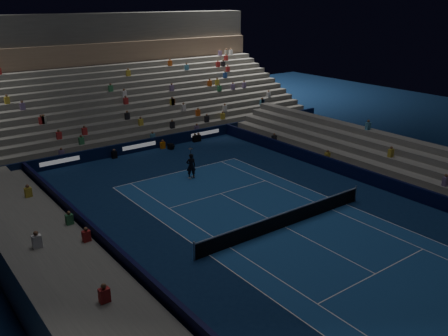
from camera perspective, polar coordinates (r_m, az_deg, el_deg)
The scene contains 11 objects.
ground at distance 28.91m, azimuth 7.20°, elevation -6.94°, with size 90.00×90.00×0.00m, color #0B2045.
court_surface at distance 28.90m, azimuth 7.20°, elevation -6.93°, with size 10.97×23.77×0.01m, color navy.
sponsor_barrier_far at distance 42.96m, azimuth -10.05°, elevation 2.58°, with size 44.00×0.25×1.00m, color black.
sponsor_barrier_east at distance 35.65m, azimuth 18.59°, elevation -1.73°, with size 0.25×37.00×1.00m, color black.
sponsor_barrier_west at distance 23.72m, azimuth -10.35°, elevation -12.08°, with size 0.25×37.00×1.00m, color black.
grandstand_main at distance 50.64m, azimuth -15.18°, elevation 8.13°, with size 44.00×15.20×11.20m.
grandstand_east at distance 38.30m, azimuth 21.66°, elevation 0.02°, with size 5.00×37.00×2.50m.
grandstand_west at distance 22.48m, azimuth -18.52°, elevation -13.55°, with size 5.00×37.00×2.50m.
tennis_net at distance 28.68m, azimuth 7.24°, elevation -6.04°, with size 12.90×0.10×1.10m.
tennis_player at distance 35.94m, azimuth -3.92°, elevation 0.25°, with size 0.70×0.46×1.93m, color black.
broadcast_camera at distance 43.24m, azimuth -6.30°, elevation 2.56°, with size 0.46×0.86×0.51m.
Camera 1 is at (-18.26, -18.39, 12.81)m, focal length 38.70 mm.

